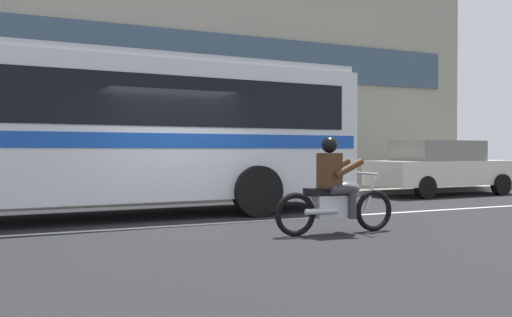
# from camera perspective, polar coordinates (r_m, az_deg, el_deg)

# --- Properties ---
(ground_plane) EXTENTS (60.00, 60.00, 0.00)m
(ground_plane) POSITION_cam_1_polar(r_m,az_deg,el_deg) (10.37, -8.36, -6.61)
(ground_plane) COLOR black
(sidewalk_curb) EXTENTS (28.00, 3.80, 0.15)m
(sidewalk_curb) POSITION_cam_1_polar(r_m,az_deg,el_deg) (15.30, -13.65, -3.93)
(sidewalk_curb) COLOR gray
(sidewalk_curb) RESTS_ON ground_plane
(lane_center_stripe) EXTENTS (26.60, 0.14, 0.01)m
(lane_center_stripe) POSITION_cam_1_polar(r_m,az_deg,el_deg) (9.80, -7.38, -7.02)
(lane_center_stripe) COLOR silver
(lane_center_stripe) RESTS_ON ground_plane
(transit_bus) EXTENTS (11.01, 2.97, 3.22)m
(transit_bus) POSITION_cam_1_polar(r_m,az_deg,el_deg) (11.19, -16.62, 3.58)
(transit_bus) COLOR silver
(transit_bus) RESTS_ON ground_plane
(motorcycle_with_rider) EXTENTS (2.14, 0.64, 1.56)m
(motorcycle_with_rider) POSITION_cam_1_polar(r_m,az_deg,el_deg) (8.76, 8.39, -3.67)
(motorcycle_with_rider) COLOR black
(motorcycle_with_rider) RESTS_ON ground_plane
(parked_sedan_curbside) EXTENTS (4.74, 1.92, 1.64)m
(parked_sedan_curbside) POSITION_cam_1_polar(r_m,az_deg,el_deg) (17.19, 19.13, -0.84)
(parked_sedan_curbside) COLOR silver
(parked_sedan_curbside) RESTS_ON ground_plane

